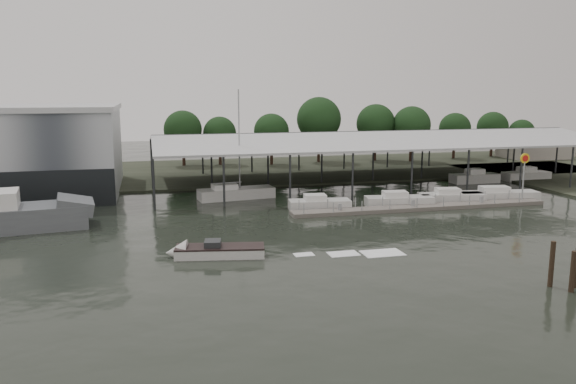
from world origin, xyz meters
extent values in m
plane|color=black|center=(0.00, 0.00, 0.00)|extent=(200.00, 200.00, 0.00)
cube|color=#383E2E|center=(0.00, 42.00, 0.10)|extent=(140.00, 30.00, 0.30)
cube|color=#AEB4BA|center=(-28.00, 30.00, 5.00)|extent=(24.00, 20.00, 10.00)
cube|color=silver|center=(-28.00, 30.00, 10.20)|extent=(24.50, 20.50, 0.60)
cube|color=#2B2E30|center=(17.00, 28.00, 6.76)|extent=(58.00, 0.40, 0.30)
cylinder|color=#2B2E30|center=(-12.00, 16.50, 2.75)|extent=(0.24, 0.24, 5.50)
cylinder|color=#2B2E30|center=(-12.00, 39.50, 2.75)|extent=(0.24, 0.24, 5.50)
cylinder|color=#2B2E30|center=(46.00, 39.50, 2.75)|extent=(0.24, 0.24, 5.50)
cube|color=#656059|center=(15.00, 10.00, 0.20)|extent=(28.00, 2.00, 0.40)
cylinder|color=#979A9C|center=(2.00, 9.10, 0.80)|extent=(0.10, 0.10, 1.20)
cylinder|color=#979A9C|center=(28.00, 10.90, 0.80)|extent=(0.10, 0.10, 1.20)
cube|color=#979A9C|center=(14.00, 10.00, 0.70)|extent=(0.30, 0.30, 0.70)
cylinder|color=#979A9C|center=(27.00, 10.00, 2.50)|extent=(0.16, 0.16, 5.00)
cylinder|color=yellow|center=(27.00, 10.00, 5.00)|extent=(1.10, 0.12, 1.10)
cylinder|color=red|center=(27.00, 9.93, 5.00)|extent=(0.70, 0.05, 0.70)
cube|color=gray|center=(55.00, 45.00, 2.00)|extent=(10.00, 8.00, 4.00)
cube|color=#585D61|center=(-19.15, 11.43, 1.90)|extent=(3.85, 4.76, 1.82)
cube|color=silver|center=(-2.82, 20.58, 0.50)|extent=(8.92, 3.75, 1.40)
cube|color=white|center=(-4.19, 20.39, 1.40)|extent=(2.98, 2.15, 0.80)
cylinder|color=#979A9C|center=(-2.39, 20.64, 6.63)|extent=(0.16, 0.16, 11.44)
cylinder|color=#979A9C|center=(-3.93, 20.43, 1.90)|extent=(3.48, 0.59, 0.12)
cube|color=silver|center=(-7.55, -1.76, 0.35)|extent=(6.83, 3.14, 0.90)
cone|color=silver|center=(-10.72, -1.19, 0.35)|extent=(1.93, 2.25, 2.00)
cube|color=black|center=(-7.55, -1.76, 0.75)|extent=(6.84, 3.20, 0.12)
cube|color=#2B2E30|center=(-8.07, -1.67, 1.00)|extent=(1.43, 1.59, 0.50)
cube|color=white|center=(-1.36, -2.88, 0.02)|extent=(2.30, 1.50, 0.04)
cube|color=white|center=(1.59, -3.42, 0.02)|extent=(3.10, 2.00, 0.04)
cube|color=white|center=(4.54, -3.95, 0.02)|extent=(3.90, 2.50, 0.04)
cube|color=silver|center=(4.61, 12.37, 0.50)|extent=(6.55, 2.91, 1.10)
cube|color=white|center=(4.11, 12.37, 1.30)|extent=(2.39, 1.85, 0.70)
cube|color=silver|center=(13.42, 12.08, 0.50)|extent=(7.44, 3.25, 1.10)
cube|color=white|center=(12.92, 12.08, 1.30)|extent=(2.73, 1.97, 0.70)
cube|color=silver|center=(19.84, 12.42, 0.50)|extent=(7.44, 3.39, 1.10)
cube|color=white|center=(19.34, 12.42, 1.30)|extent=(2.75, 2.01, 0.70)
cube|color=silver|center=(25.53, 12.23, 0.50)|extent=(9.23, 3.37, 1.10)
cube|color=white|center=(25.03, 12.23, 1.30)|extent=(3.34, 2.01, 0.70)
cylinder|color=#332419|center=(13.24, -13.89, 0.99)|extent=(0.32, 0.32, 3.17)
cylinder|color=#332419|center=(12.43, -14.49, 1.00)|extent=(0.32, 0.32, 3.20)
cylinder|color=#332419|center=(11.84, -13.34, 1.17)|extent=(0.32, 0.32, 3.55)
cylinder|color=black|center=(-6.84, 49.44, 2.17)|extent=(0.50, 0.50, 4.34)
sphere|color=#1D3C18|center=(-6.84, 49.44, 6.08)|extent=(6.08, 6.08, 6.08)
cylinder|color=black|center=(-0.98, 49.18, 1.93)|extent=(0.50, 0.50, 3.85)
sphere|color=#1D3C18|center=(-0.98, 49.18, 5.39)|extent=(5.39, 5.39, 5.39)
cylinder|color=black|center=(7.19, 47.19, 2.04)|extent=(0.50, 0.50, 4.08)
sphere|color=#1D3C18|center=(7.19, 47.19, 5.72)|extent=(5.72, 5.72, 5.72)
cylinder|color=black|center=(15.73, 48.75, 2.66)|extent=(0.50, 0.50, 5.33)
sphere|color=#1D3C18|center=(15.73, 48.75, 7.46)|extent=(7.46, 7.46, 7.46)
cylinder|color=black|center=(25.74, 48.10, 2.37)|extent=(0.50, 0.50, 4.74)
sphere|color=#1D3C18|center=(25.74, 48.10, 6.64)|extent=(6.64, 6.64, 6.64)
cylinder|color=black|center=(31.29, 45.72, 2.29)|extent=(0.50, 0.50, 4.58)
sphere|color=#1D3C18|center=(31.29, 45.72, 6.42)|extent=(6.42, 6.42, 6.42)
cylinder|color=black|center=(40.73, 47.76, 1.99)|extent=(0.50, 0.50, 3.97)
sphere|color=#1D3C18|center=(40.73, 47.76, 5.56)|extent=(5.56, 5.56, 5.56)
cylinder|color=black|center=(49.03, 48.78, 2.00)|extent=(0.50, 0.50, 4.01)
sphere|color=#1D3C18|center=(49.03, 48.78, 5.61)|extent=(5.61, 5.61, 5.61)
cylinder|color=black|center=(54.00, 47.14, 1.68)|extent=(0.50, 0.50, 3.35)
sphere|color=#1D3C18|center=(54.00, 47.14, 4.69)|extent=(4.69, 4.69, 4.69)
camera|label=1|loc=(-12.45, -42.08, 12.18)|focal=35.00mm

